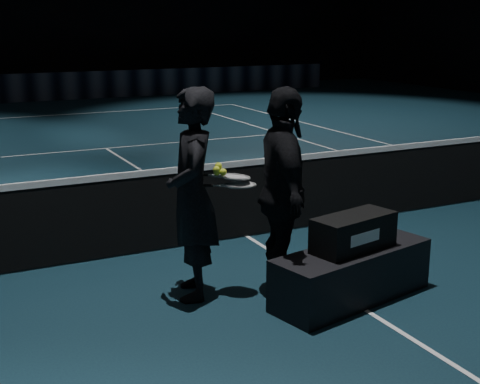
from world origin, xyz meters
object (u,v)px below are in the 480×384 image
Objects in this scene: player_a at (192,195)px; racket_lower at (241,185)px; racket_bag at (353,232)px; tennis_balls at (220,170)px; player_bench at (352,274)px; player_b at (283,193)px; racket_upper at (235,177)px.

player_a is 2.91× the size of racket_lower.
tennis_balls is at bearing 135.39° from racket_bag.
player_bench is at bearing 0.00° from racket_bag.
player_bench is 0.83× the size of player_b.
racket_lower is 0.24m from tennis_balls.
player_b is 2.91× the size of racket_lower.
tennis_balls is (-0.18, 0.08, 0.14)m from racket_lower.
player_b is 16.48× the size of tennis_balls.
racket_upper reaches higher than racket_bag.
player_b reaches higher than tennis_balls.
player_bench is 1.33m from racket_lower.
racket_lower is at bearing 86.34° from player_a.
player_a is at bearing 137.37° from player_bench.
tennis_balls is at bearing 85.30° from player_b.
player_b is at bearing 86.34° from player_a.
player_b is 0.41m from racket_lower.
player_a is at bearing 85.78° from player_b.
player_b is at bearing -9.08° from racket_upper.
racket_bag is 1.53m from player_a.
racket_upper is at bearing 141.34° from racket_lower.
player_b is (-0.50, 0.44, 0.33)m from racket_bag.
racket_upper is at bearing 132.22° from racket_bag.
tennis_balls is at bearing 178.53° from racket_lower.
player_a is 2.91× the size of racket_upper.
racket_upper is at bearing -8.02° from tennis_balls.
racket_upper is (0.39, -0.11, 0.15)m from player_a.
racket_bag is 0.74m from player_b.
racket_bag is 1.36m from tennis_balls.
racket_lower is 5.67× the size of tennis_balls.
racket_lower is 0.09m from racket_upper.
player_a reaches higher than tennis_balls.
racket_upper is at bearing 80.70° from player_b.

